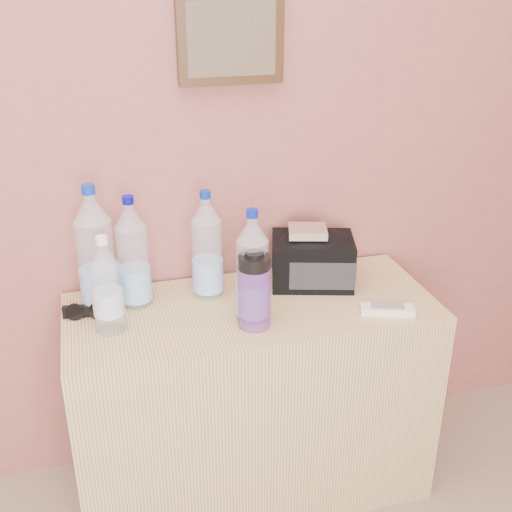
{
  "coord_description": "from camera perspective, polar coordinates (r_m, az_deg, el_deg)",
  "views": [
    {
      "loc": [
        0.02,
        0.17,
        1.6
      ],
      "look_at": [
        0.44,
        1.71,
        0.86
      ],
      "focal_mm": 45.0,
      "sensor_mm": 36.0,
      "label": 1
    }
  ],
  "objects": [
    {
      "name": "picture_frame",
      "position": [
        1.87,
        -2.27,
        18.77
      ],
      "size": [
        0.3,
        0.03,
        0.25
      ],
      "primitive_type": null,
      "color": "#382311",
      "rests_on": "room_shell"
    },
    {
      "name": "dresser",
      "position": [
        2.07,
        -0.33,
        -12.61
      ],
      "size": [
        1.08,
        0.45,
        0.68
      ],
      "primitive_type": "cube",
      "color": "tan",
      "rests_on": "ground"
    },
    {
      "name": "pet_large_a",
      "position": [
        1.85,
        -14.03,
        -0.06
      ],
      "size": [
        0.1,
        0.1,
        0.38
      ],
      "rotation": [
        0.0,
        0.0,
        -0.21
      ],
      "color": "white",
      "rests_on": "dresser"
    },
    {
      "name": "pet_large_b",
      "position": [
        1.87,
        -10.88,
        -0.13
      ],
      "size": [
        0.09,
        0.09,
        0.33
      ],
      "rotation": [
        0.0,
        0.0,
        0.08
      ],
      "color": "silver",
      "rests_on": "dresser"
    },
    {
      "name": "pet_large_c",
      "position": [
        1.89,
        -4.37,
        0.55
      ],
      "size": [
        0.09,
        0.09,
        0.33
      ],
      "rotation": [
        0.0,
        0.0,
        -0.19
      ],
      "color": "silver",
      "rests_on": "dresser"
    },
    {
      "name": "pet_large_d",
      "position": [
        1.76,
        -0.33,
        -1.42
      ],
      "size": [
        0.09,
        0.09,
        0.33
      ],
      "rotation": [
        0.0,
        0.0,
        -0.13
      ],
      "color": "#C3E9F8",
      "rests_on": "dresser"
    },
    {
      "name": "pet_small",
      "position": [
        1.75,
        -13.1,
        -2.98
      ],
      "size": [
        0.08,
        0.08,
        0.28
      ],
      "rotation": [
        0.0,
        0.0,
        -0.04
      ],
      "color": "silver",
      "rests_on": "dresser"
    },
    {
      "name": "nalgene_bottle",
      "position": [
        1.73,
        -0.15,
        -3.07
      ],
      "size": [
        0.09,
        0.09,
        0.22
      ],
      "rotation": [
        0.0,
        0.0,
        -0.25
      ],
      "color": "#702E9D",
      "rests_on": "dresser"
    },
    {
      "name": "sunglasses",
      "position": [
        1.88,
        -14.8,
        -4.74
      ],
      "size": [
        0.14,
        0.07,
        0.03
      ],
      "primitive_type": null,
      "rotation": [
        0.0,
        0.0,
        -0.14
      ],
      "color": "black",
      "rests_on": "dresser"
    },
    {
      "name": "ac_remote",
      "position": [
        1.88,
        11.6,
        -4.7
      ],
      "size": [
        0.16,
        0.1,
        0.02
      ],
      "primitive_type": "cube",
      "rotation": [
        0.0,
        0.0,
        -0.33
      ],
      "color": "white",
      "rests_on": "dresser"
    },
    {
      "name": "toiletry_bag",
      "position": [
        1.99,
        5.04,
        -0.15
      ],
      "size": [
        0.29,
        0.24,
        0.17
      ],
      "primitive_type": null,
      "rotation": [
        0.0,
        0.0,
        -0.28
      ],
      "color": "black",
      "rests_on": "dresser"
    },
    {
      "name": "foil_packet",
      "position": [
        1.93,
        4.61,
        2.21
      ],
      "size": [
        0.14,
        0.12,
        0.02
      ],
      "primitive_type": "cube",
      "rotation": [
        0.0,
        0.0,
        -0.28
      ],
      "color": "white",
      "rests_on": "toiletry_bag"
    }
  ]
}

